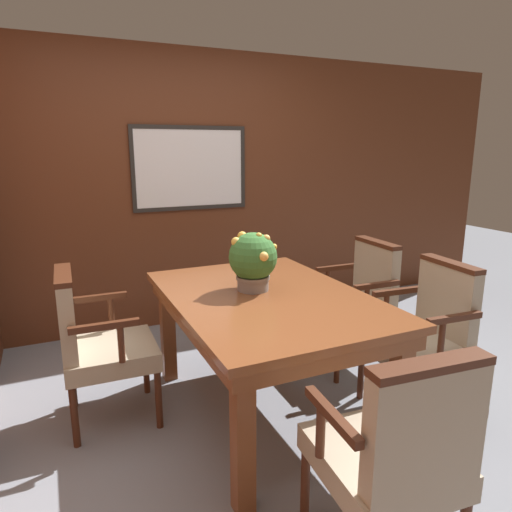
{
  "coord_description": "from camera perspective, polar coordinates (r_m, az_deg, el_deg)",
  "views": [
    {
      "loc": [
        -1.11,
        -2.19,
        1.61
      ],
      "look_at": [
        0.01,
        0.25,
        0.97
      ],
      "focal_mm": 32.0,
      "sensor_mm": 36.0,
      "label": 1
    }
  ],
  "objects": [
    {
      "name": "dining_table",
      "position": [
        2.72,
        1.32,
        -6.81
      ],
      "size": [
        1.09,
        1.56,
        0.77
      ],
      "color": "brown",
      "rests_on": "ground_plane"
    },
    {
      "name": "chair_right_near",
      "position": [
        3.03,
        20.48,
        -8.71
      ],
      "size": [
        0.56,
        0.57,
        0.94
      ],
      "rotation": [
        0.0,
        0.0,
        -1.65
      ],
      "color": "#472314",
      "rests_on": "ground_plane"
    },
    {
      "name": "wall_back",
      "position": [
        4.21,
        -9.24,
        8.0
      ],
      "size": [
        7.2,
        0.08,
        2.45
      ],
      "color": "#5B2D19",
      "rests_on": "ground_plane"
    },
    {
      "name": "potted_plant",
      "position": [
        2.72,
        -0.39,
        -0.47
      ],
      "size": [
        0.29,
        0.31,
        0.36
      ],
      "color": "gray",
      "rests_on": "dining_table"
    },
    {
      "name": "ground_plane",
      "position": [
        2.94,
        2.03,
        -19.83
      ],
      "size": [
        14.0,
        14.0,
        0.0
      ],
      "primitive_type": "plane",
      "color": "gray"
    },
    {
      "name": "chair_head_near",
      "position": [
        1.91,
        17.03,
        -22.18
      ],
      "size": [
        0.57,
        0.56,
        0.94
      ],
      "rotation": [
        0.0,
        0.0,
        3.06
      ],
      "color": "#472314",
      "rests_on": "ground_plane"
    },
    {
      "name": "chair_right_far",
      "position": [
        3.5,
        12.69,
        -5.17
      ],
      "size": [
        0.54,
        0.55,
        0.94
      ],
      "rotation": [
        0.0,
        0.0,
        -1.6
      ],
      "color": "#472314",
      "rests_on": "ground_plane"
    },
    {
      "name": "chair_left_far",
      "position": [
        2.86,
        -19.36,
        -9.93
      ],
      "size": [
        0.54,
        0.55,
        0.94
      ],
      "rotation": [
        0.0,
        0.0,
        1.54
      ],
      "color": "#472314",
      "rests_on": "ground_plane"
    }
  ]
}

